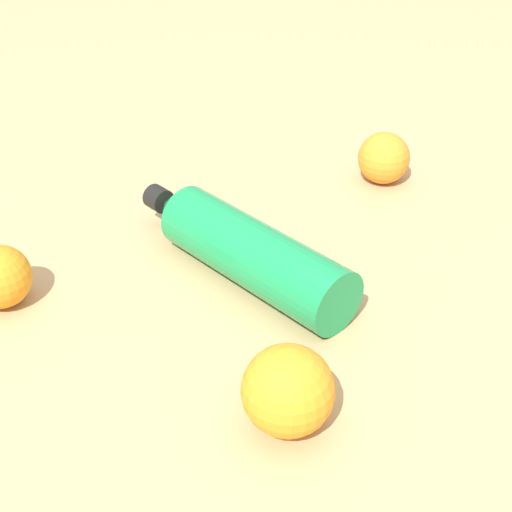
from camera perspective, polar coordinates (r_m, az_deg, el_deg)
name	(u,v)px	position (r m, az deg, el deg)	size (l,w,h in m)	color
ground_plane	(277,277)	(0.84, 1.58, -1.62)	(2.40, 2.40, 0.00)	tan
water_bottle	(242,248)	(0.82, -1.05, 0.62)	(0.26, 0.23, 0.07)	#198C4C
orange_0	(288,391)	(0.64, 2.42, -10.10)	(0.08, 0.08, 0.08)	orange
orange_1	(384,158)	(1.03, 9.61, 7.29)	(0.07, 0.07, 0.07)	orange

